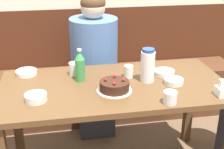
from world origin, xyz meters
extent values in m
cube|color=#4C2314|center=(0.00, 1.05, 0.51)|extent=(4.80, 0.04, 1.02)
cube|color=#56331E|center=(0.00, 0.83, 0.24)|extent=(2.62, 0.38, 0.48)
cube|color=brown|center=(0.00, 0.00, 0.71)|extent=(1.47, 0.74, 0.03)
cube|color=brown|center=(-0.69, 0.32, 0.34)|extent=(0.06, 0.06, 0.69)
cube|color=brown|center=(0.69, 0.32, 0.34)|extent=(0.06, 0.06, 0.69)
cylinder|color=white|center=(-0.02, -0.09, 0.73)|extent=(0.22, 0.22, 0.01)
cylinder|color=#381E14|center=(-0.02, -0.09, 0.76)|extent=(0.18, 0.18, 0.06)
sphere|color=red|center=(-0.07, -0.08, 0.80)|extent=(0.02, 0.02, 0.02)
sphere|color=red|center=(-0.03, -0.15, 0.80)|extent=(0.02, 0.02, 0.02)
sphere|color=red|center=(0.03, -0.10, 0.80)|extent=(0.02, 0.02, 0.02)
sphere|color=red|center=(-0.01, -0.04, 0.80)|extent=(0.02, 0.02, 0.02)
cylinder|color=white|center=(0.22, 0.02, 0.82)|extent=(0.09, 0.09, 0.20)
cylinder|color=#28479E|center=(0.22, 0.02, 0.94)|extent=(0.08, 0.08, 0.02)
cylinder|color=#388E4C|center=(-0.21, 0.11, 0.80)|extent=(0.07, 0.07, 0.15)
cone|color=#388E4C|center=(-0.21, 0.11, 0.90)|extent=(0.07, 0.07, 0.06)
cylinder|color=silver|center=(-0.21, 0.11, 0.93)|extent=(0.03, 0.03, 0.01)
cylinder|color=white|center=(-0.49, -0.14, 0.74)|extent=(0.13, 0.13, 0.04)
cylinder|color=white|center=(-0.57, 0.27, 0.74)|extent=(0.14, 0.14, 0.03)
cylinder|color=white|center=(0.38, -0.05, 0.74)|extent=(0.13, 0.13, 0.03)
cylinder|color=white|center=(0.37, 0.10, 0.74)|extent=(0.14, 0.14, 0.03)
cylinder|color=silver|center=(0.12, 0.10, 0.76)|extent=(0.06, 0.06, 0.08)
cylinder|color=silver|center=(0.26, -0.31, 0.76)|extent=(0.08, 0.08, 0.07)
cylinder|color=silver|center=(-0.24, 0.21, 0.77)|extent=(0.08, 0.08, 0.09)
cube|color=#33333D|center=(-0.05, 0.63, 0.23)|extent=(0.30, 0.34, 0.45)
cylinder|color=#4C70AD|center=(-0.05, 0.63, 0.73)|extent=(0.39, 0.39, 0.57)
sphere|color=beige|center=(-0.05, 0.63, 1.10)|extent=(0.19, 0.19, 0.19)
ellipsoid|color=#4C331E|center=(-0.05, 0.63, 1.14)|extent=(0.20, 0.20, 0.15)
camera|label=1|loc=(-0.34, -1.80, 1.57)|focal=50.00mm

